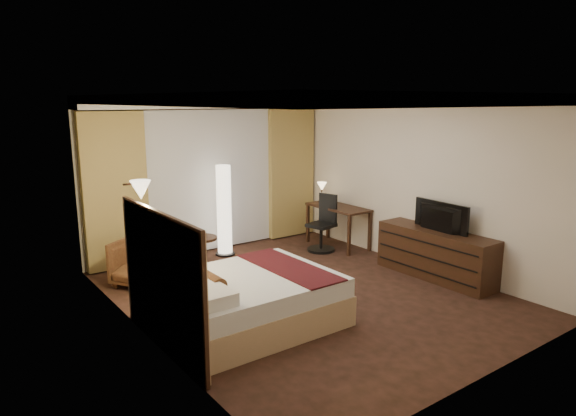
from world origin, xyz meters
TOP-DOWN VIEW (x-y plane):
  - floor at (0.00, 0.00)m, footprint 4.50×5.50m
  - ceiling at (0.00, 0.00)m, footprint 4.50×5.50m
  - back_wall at (0.00, 2.75)m, footprint 4.50×0.02m
  - left_wall at (-2.25, 0.00)m, footprint 0.02×5.50m
  - right_wall at (2.25, 0.00)m, footprint 0.02×5.50m
  - crown_molding at (0.00, 0.00)m, footprint 4.50×5.50m
  - soffit at (0.00, 2.50)m, footprint 4.50×0.50m
  - curtain_sheer at (0.00, 2.67)m, footprint 2.48×0.04m
  - curtain_left_drape at (-1.70, 2.61)m, footprint 1.00×0.14m
  - curtain_right_drape at (1.70, 2.61)m, footprint 1.00×0.14m
  - wall_sconce at (-2.09, 0.44)m, footprint 0.24×0.24m
  - bed at (-1.17, -0.36)m, footprint 2.05×1.60m
  - headboard at (-2.20, -0.36)m, footprint 0.12×1.90m
  - armchair at (-1.66, 1.68)m, footprint 0.97×0.98m
  - side_table at (-0.66, 1.79)m, footprint 0.48×0.48m
  - floor_lamp at (0.02, 2.27)m, footprint 0.33×0.33m
  - desk at (1.95, 1.51)m, footprint 0.55×1.23m
  - desk_lamp at (1.95, 1.98)m, footprint 0.18×0.18m
  - office_chair at (1.51, 1.46)m, footprint 0.58×0.58m
  - dresser at (2.00, -0.63)m, footprint 0.50×1.88m
  - television at (1.97, -0.63)m, footprint 0.62×1.00m

SIDE VIEW (x-z plane):
  - floor at x=0.00m, z-range -0.01..0.01m
  - side_table at x=-0.66m, z-range 0.00..0.53m
  - bed at x=-1.17m, z-range 0.00..0.60m
  - dresser at x=2.00m, z-range 0.00..0.73m
  - armchair at x=-1.66m, z-range 0.00..0.75m
  - desk at x=1.95m, z-range 0.00..0.75m
  - office_chair at x=1.51m, z-range 0.00..1.01m
  - headboard at x=-2.20m, z-range 0.00..1.50m
  - floor_lamp at x=0.02m, z-range 0.00..1.58m
  - desk_lamp at x=1.95m, z-range 0.75..1.09m
  - television at x=1.97m, z-range 0.95..1.08m
  - curtain_sheer at x=0.00m, z-range 0.02..2.48m
  - curtain_left_drape at x=-1.70m, z-range 0.02..2.48m
  - curtain_right_drape at x=1.70m, z-range 0.02..2.48m
  - back_wall at x=0.00m, z-range 0.00..2.70m
  - left_wall at x=-2.25m, z-range 0.00..2.70m
  - right_wall at x=2.25m, z-range 0.00..2.70m
  - wall_sconce at x=-2.09m, z-range 1.50..1.74m
  - soffit at x=0.00m, z-range 2.50..2.70m
  - crown_molding at x=0.00m, z-range 2.58..2.70m
  - ceiling at x=0.00m, z-range 2.70..2.71m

